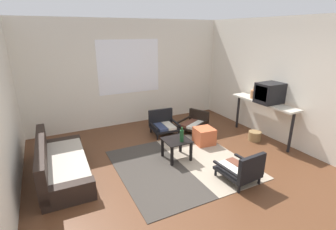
# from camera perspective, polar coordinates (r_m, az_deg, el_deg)

# --- Properties ---
(ground_plane) EXTENTS (7.80, 7.80, 0.00)m
(ground_plane) POSITION_cam_1_polar(r_m,az_deg,el_deg) (4.52, 4.64, -13.63)
(ground_plane) COLOR #56331E
(far_wall_with_window) EXTENTS (5.60, 0.13, 2.70)m
(far_wall_with_window) POSITION_cam_1_polar(r_m,az_deg,el_deg) (6.69, -8.97, 9.42)
(far_wall_with_window) COLOR silver
(far_wall_with_window) RESTS_ON ground
(side_wall_right) EXTENTS (0.12, 6.60, 2.70)m
(side_wall_right) POSITION_cam_1_polar(r_m,az_deg,el_deg) (5.97, 25.92, 6.62)
(side_wall_right) COLOR silver
(side_wall_right) RESTS_ON ground
(area_rug) EXTENTS (2.35, 2.30, 0.01)m
(area_rug) POSITION_cam_1_polar(r_m,az_deg,el_deg) (4.84, 3.10, -11.14)
(area_rug) COLOR #38332D
(area_rug) RESTS_ON ground
(couch) EXTENTS (0.82, 1.95, 0.67)m
(couch) POSITION_cam_1_polar(r_m,az_deg,el_deg) (4.79, -23.44, -10.38)
(couch) COLOR black
(couch) RESTS_ON ground
(coffee_table) EXTENTS (0.49, 0.49, 0.41)m
(coffee_table) POSITION_cam_1_polar(r_m,az_deg,el_deg) (4.88, 1.95, -6.67)
(coffee_table) COLOR black
(coffee_table) RESTS_ON ground
(armchair_by_window) EXTENTS (0.66, 0.60, 0.57)m
(armchair_by_window) POSITION_cam_1_polar(r_m,az_deg,el_deg) (6.12, -1.13, -1.97)
(armchair_by_window) COLOR black
(armchair_by_window) RESTS_ON ground
(armchair_striped_foreground) EXTENTS (0.58, 0.67, 0.58)m
(armchair_striped_foreground) POSITION_cam_1_polar(r_m,az_deg,el_deg) (4.37, 16.45, -11.82)
(armchair_striped_foreground) COLOR black
(armchair_striped_foreground) RESTS_ON ground
(armchair_corner) EXTENTS (0.82, 0.78, 0.48)m
(armchair_corner) POSITION_cam_1_polar(r_m,az_deg,el_deg) (6.32, 6.05, -1.70)
(armchair_corner) COLOR black
(armchair_corner) RESTS_ON ground
(ottoman_orange) EXTENTS (0.44, 0.44, 0.37)m
(ottoman_orange) POSITION_cam_1_polar(r_m,az_deg,el_deg) (5.62, 8.27, -4.80)
(ottoman_orange) COLOR #BC5633
(ottoman_orange) RESTS_ON ground
(console_shelf) EXTENTS (0.37, 1.69, 0.90)m
(console_shelf) POSITION_cam_1_polar(r_m,az_deg,el_deg) (6.05, 20.96, 1.95)
(console_shelf) COLOR beige
(console_shelf) RESTS_ON ground
(crt_television) EXTENTS (0.55, 0.42, 0.44)m
(crt_television) POSITION_cam_1_polar(r_m,az_deg,el_deg) (5.88, 22.25, 4.69)
(crt_television) COLOR black
(crt_television) RESTS_ON console_shelf
(clay_vase) EXTENTS (0.20, 0.20, 0.29)m
(clay_vase) POSITION_cam_1_polar(r_m,az_deg,el_deg) (6.18, 19.23, 4.61)
(clay_vase) COLOR #A87047
(clay_vase) RESTS_ON console_shelf
(glass_bottle) EXTENTS (0.07, 0.07, 0.29)m
(glass_bottle) POSITION_cam_1_polar(r_m,az_deg,el_deg) (4.73, 3.17, -4.71)
(glass_bottle) COLOR #194723
(glass_bottle) RESTS_ON coffee_table
(wicker_basket) EXTENTS (0.28, 0.28, 0.21)m
(wicker_basket) POSITION_cam_1_polar(r_m,az_deg,el_deg) (6.11, 19.18, -4.54)
(wicker_basket) COLOR olive
(wicker_basket) RESTS_ON ground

